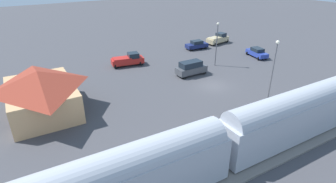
% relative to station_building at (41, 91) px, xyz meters
% --- Properties ---
extents(ground_plane, '(200.00, 200.00, 0.00)m').
position_rel_station_building_xyz_m(ground_plane, '(-4.00, -22.00, -2.69)').
color(ground_plane, '#424247').
extents(railway_track, '(4.80, 70.00, 0.30)m').
position_rel_station_building_xyz_m(railway_track, '(-18.00, -22.00, -2.60)').
color(railway_track, slate).
rests_on(railway_track, ground).
extents(platform, '(3.20, 46.00, 0.30)m').
position_rel_station_building_xyz_m(platform, '(-14.00, -22.00, -2.54)').
color(platform, '#A8A399').
rests_on(platform, ground).
extents(station_building, '(10.85, 7.88, 5.17)m').
position_rel_station_building_xyz_m(station_building, '(0.00, 0.00, 0.00)').
color(station_building, tan).
rests_on(station_building, ground).
extents(pedestrian_on_platform, '(0.36, 0.36, 1.71)m').
position_rel_station_building_xyz_m(pedestrian_on_platform, '(-13.36, -14.45, -1.41)').
color(pedestrian_on_platform, brown).
rests_on(pedestrian_on_platform, platform).
extents(pedestrian_waiting_far, '(0.36, 0.36, 1.71)m').
position_rel_station_building_xyz_m(pedestrian_waiting_far, '(-13.69, -27.09, -1.41)').
color(pedestrian_waiting_far, '#333338').
rests_on(pedestrian_waiting_far, platform).
extents(sedan_blue, '(4.74, 2.80, 1.74)m').
position_rel_station_building_xyz_m(sedan_blue, '(2.23, -37.21, -1.82)').
color(sedan_blue, '#283D9E').
rests_on(sedan_blue, ground).
extents(pickup_red, '(2.74, 5.63, 2.14)m').
position_rel_station_building_xyz_m(pickup_red, '(9.94, -14.75, -1.67)').
color(pickup_red, red).
rests_on(pickup_red, ground).
extents(sedan_navy, '(2.16, 4.62, 1.74)m').
position_rel_station_building_xyz_m(sedan_navy, '(12.04, -30.51, -1.82)').
color(sedan_navy, navy).
rests_on(sedan_navy, ground).
extents(suv_charcoal, '(2.06, 4.94, 2.22)m').
position_rel_station_building_xyz_m(suv_charcoal, '(1.04, -21.62, -1.54)').
color(suv_charcoal, '#47494F').
rests_on(suv_charcoal, ground).
extents(pickup_tan, '(2.96, 5.68, 2.14)m').
position_rel_station_building_xyz_m(pickup_tan, '(13.16, -36.93, -1.67)').
color(pickup_tan, '#C6B284').
rests_on(pickup_tan, ground).
extents(light_pole_near_platform, '(0.44, 0.44, 7.88)m').
position_rel_station_building_xyz_m(light_pole_near_platform, '(-11.20, -25.14, 2.25)').
color(light_pole_near_platform, '#515156').
rests_on(light_pole_near_platform, ground).
extents(light_pole_lot_center, '(0.44, 0.44, 7.31)m').
position_rel_station_building_xyz_m(light_pole_lot_center, '(2.49, -27.57, 1.94)').
color(light_pole_lot_center, '#515156').
rests_on(light_pole_lot_center, ground).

